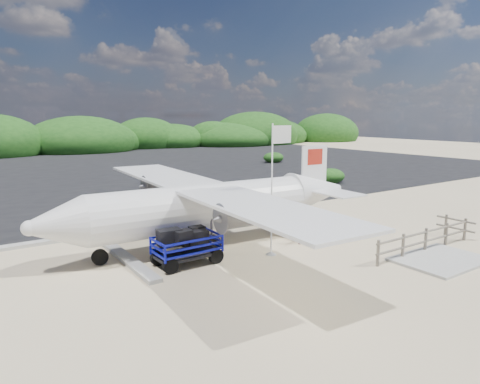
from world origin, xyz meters
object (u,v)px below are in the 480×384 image
object	(u,v)px
signboard	(314,243)
aircraft_large	(207,170)
baggage_cart	(187,264)
crew_b	(137,207)
crew_c	(275,217)
flagpole	(271,254)
crew_a	(162,218)

from	to	relation	value
signboard	aircraft_large	distance (m)	26.44
baggage_cart	crew_b	world-z (taller)	crew_b
crew_c	aircraft_large	world-z (taller)	aircraft_large
flagpole	crew_c	xyz separation A→B (m)	(2.22, 2.52, 0.74)
crew_a	crew_c	distance (m)	5.31
crew_c	baggage_cart	bearing A→B (deg)	1.53
signboard	crew_a	distance (m)	6.89
signboard	crew_b	world-z (taller)	crew_b
signboard	aircraft_large	size ratio (longest dim) A/B	0.09
crew_b	crew_c	world-z (taller)	crew_b
crew_b	aircraft_large	distance (m)	22.50
crew_a	signboard	bearing A→B (deg)	127.47
aircraft_large	crew_a	bearing A→B (deg)	58.64
signboard	aircraft_large	bearing A→B (deg)	90.95
baggage_cart	crew_c	size ratio (longest dim) A/B	1.80
signboard	crew_c	xyz separation A→B (m)	(-0.33, 2.35, 0.74)
baggage_cart	flagpole	distance (m)	3.43
signboard	crew_c	distance (m)	2.48
crew_a	aircraft_large	world-z (taller)	aircraft_large
signboard	crew_b	distance (m)	9.11
aircraft_large	signboard	bearing A→B (deg)	73.52
baggage_cart	flagpole	xyz separation A→B (m)	(3.32, -0.86, 0.00)
baggage_cart	aircraft_large	world-z (taller)	aircraft_large
baggage_cart	flagpole	size ratio (longest dim) A/B	0.51
baggage_cart	crew_b	size ratio (longest dim) A/B	1.47
crew_a	crew_c	size ratio (longest dim) A/B	1.32
signboard	crew_c	world-z (taller)	crew_c
crew_b	crew_c	distance (m)	7.04
flagpole	crew_a	xyz separation A→B (m)	(-2.67, 4.57, 0.97)
crew_c	crew_b	bearing A→B (deg)	-61.01
crew_b	crew_c	size ratio (longest dim) A/B	1.23
baggage_cart	crew_c	distance (m)	5.84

